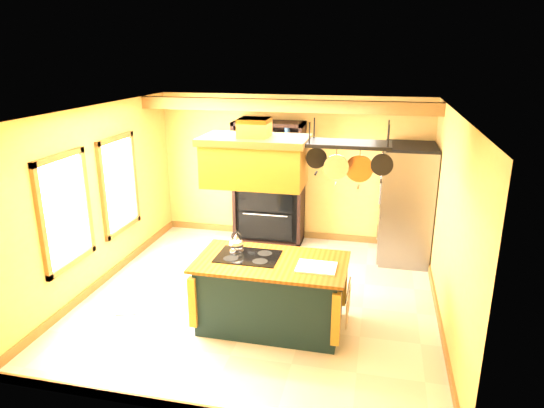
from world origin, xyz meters
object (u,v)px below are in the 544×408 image
at_px(kitchen_island, 271,293).
at_px(range_hood, 255,158).
at_px(hutch, 270,195).
at_px(pot_rack, 349,152).
at_px(refrigerator, 406,206).

xyz_separation_m(kitchen_island, range_hood, (-0.20, -0.00, 1.76)).
bearing_deg(range_hood, kitchen_island, 0.21).
distance_m(range_hood, hutch, 3.30).
xyz_separation_m(kitchen_island, pot_rack, (0.91, 0.00, 1.88)).
distance_m(refrigerator, hutch, 2.47).
bearing_deg(kitchen_island, refrigerator, 56.72).
relative_size(kitchen_island, pot_rack, 1.92).
height_order(kitchen_island, hutch, hutch).
relative_size(range_hood, refrigerator, 0.65).
relative_size(refrigerator, hutch, 0.86).
bearing_deg(pot_rack, hutch, 118.49).
distance_m(pot_rack, refrigerator, 3.08).
height_order(pot_rack, hutch, pot_rack).
xyz_separation_m(pot_rack, refrigerator, (0.83, 2.61, -1.40)).
bearing_deg(range_hood, hutch, 99.67).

